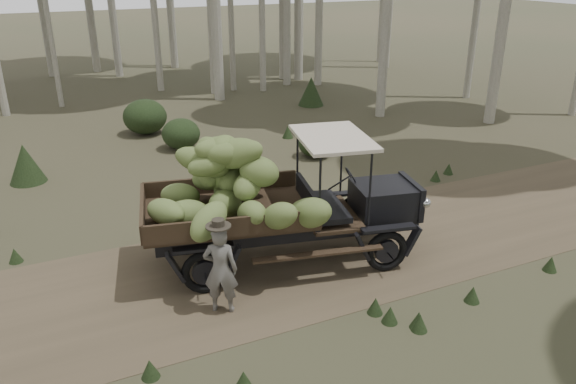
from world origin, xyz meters
The scene contains 5 objects.
ground centered at (0.00, 0.00, 0.00)m, with size 120.00×120.00×0.00m, color #473D2B.
dirt_track centered at (0.00, 0.00, 0.00)m, with size 70.00×4.00×0.01m, color brown.
banana_truck centered at (-1.05, 0.26, 1.59)m, with size 5.60×3.00×2.69m.
farmer centered at (-2.11, -0.99, 0.80)m, with size 0.68×0.59×1.69m.
undergrowth centered at (-1.40, -2.06, 0.54)m, with size 19.40×23.56×1.38m.
Camera 1 is at (-4.46, -8.68, 5.51)m, focal length 35.00 mm.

